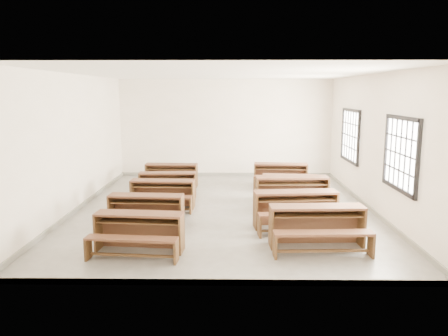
{
  "coord_description": "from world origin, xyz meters",
  "views": [
    {
      "loc": [
        0.14,
        -10.22,
        2.78
      ],
      "look_at": [
        0.0,
        0.0,
        1.0
      ],
      "focal_mm": 35.0,
      "sensor_mm": 36.0,
      "label": 1
    }
  ],
  "objects_px": {
    "desk_set_1": "(146,209)",
    "desk_set_5": "(317,224)",
    "desk_set_3": "(168,183)",
    "desk_set_9": "(281,173)",
    "desk_set_0": "(139,230)",
    "desk_set_7": "(292,190)",
    "desk_set_4": "(171,174)",
    "desk_set_6": "(296,207)",
    "desk_set_2": "(162,192)",
    "desk_set_8": "(290,185)"
  },
  "relations": [
    {
      "from": "desk_set_0",
      "to": "desk_set_9",
      "type": "distance_m",
      "value": 6.18
    },
    {
      "from": "desk_set_1",
      "to": "desk_set_8",
      "type": "distance_m",
      "value": 4.14
    },
    {
      "from": "desk_set_5",
      "to": "desk_set_6",
      "type": "height_order",
      "value": "desk_set_6"
    },
    {
      "from": "desk_set_6",
      "to": "desk_set_7",
      "type": "bearing_deg",
      "value": 79.36
    },
    {
      "from": "desk_set_4",
      "to": "desk_set_3",
      "type": "bearing_deg",
      "value": -84.19
    },
    {
      "from": "desk_set_0",
      "to": "desk_set_7",
      "type": "bearing_deg",
      "value": 48.32
    },
    {
      "from": "desk_set_2",
      "to": "desk_set_4",
      "type": "xyz_separation_m",
      "value": [
        -0.1,
        2.42,
        -0.0
      ]
    },
    {
      "from": "desk_set_5",
      "to": "desk_set_7",
      "type": "relative_size",
      "value": 0.98
    },
    {
      "from": "desk_set_3",
      "to": "desk_set_7",
      "type": "xyz_separation_m",
      "value": [
        3.16,
        -1.1,
        0.06
      ]
    },
    {
      "from": "desk_set_0",
      "to": "desk_set_4",
      "type": "bearing_deg",
      "value": 96.45
    },
    {
      "from": "desk_set_6",
      "to": "desk_set_3",
      "type": "bearing_deg",
      "value": 133.61
    },
    {
      "from": "desk_set_0",
      "to": "desk_set_6",
      "type": "distance_m",
      "value": 3.28
    },
    {
      "from": "desk_set_7",
      "to": "desk_set_0",
      "type": "bearing_deg",
      "value": -138.73
    },
    {
      "from": "desk_set_0",
      "to": "desk_set_4",
      "type": "relative_size",
      "value": 1.03
    },
    {
      "from": "desk_set_0",
      "to": "desk_set_9",
      "type": "xyz_separation_m",
      "value": [
        3.09,
        5.35,
        0.01
      ]
    },
    {
      "from": "desk_set_1",
      "to": "desk_set_9",
      "type": "relative_size",
      "value": 0.97
    },
    {
      "from": "desk_set_8",
      "to": "desk_set_9",
      "type": "xyz_separation_m",
      "value": [
        -0.08,
        1.48,
        0.04
      ]
    },
    {
      "from": "desk_set_0",
      "to": "desk_set_5",
      "type": "height_order",
      "value": "desk_set_5"
    },
    {
      "from": "desk_set_7",
      "to": "desk_set_3",
      "type": "bearing_deg",
      "value": 158.74
    },
    {
      "from": "desk_set_1",
      "to": "desk_set_5",
      "type": "height_order",
      "value": "desk_set_5"
    },
    {
      "from": "desk_set_7",
      "to": "desk_set_5",
      "type": "bearing_deg",
      "value": -90.37
    },
    {
      "from": "desk_set_2",
      "to": "desk_set_3",
      "type": "relative_size",
      "value": 1.02
    },
    {
      "from": "desk_set_4",
      "to": "desk_set_6",
      "type": "bearing_deg",
      "value": -49.24
    },
    {
      "from": "desk_set_0",
      "to": "desk_set_5",
      "type": "xyz_separation_m",
      "value": [
        3.17,
        0.27,
        0.04
      ]
    },
    {
      "from": "desk_set_1",
      "to": "desk_set_5",
      "type": "distance_m",
      "value": 3.5
    },
    {
      "from": "desk_set_3",
      "to": "desk_set_6",
      "type": "xyz_separation_m",
      "value": [
        3.02,
        -2.61,
        0.05
      ]
    },
    {
      "from": "desk_set_4",
      "to": "desk_set_7",
      "type": "bearing_deg",
      "value": -34.33
    },
    {
      "from": "desk_set_4",
      "to": "desk_set_5",
      "type": "distance_m",
      "value": 6.07
    },
    {
      "from": "desk_set_3",
      "to": "desk_set_6",
      "type": "relative_size",
      "value": 0.86
    },
    {
      "from": "desk_set_0",
      "to": "desk_set_3",
      "type": "xyz_separation_m",
      "value": [
        -0.06,
        4.02,
        -0.01
      ]
    },
    {
      "from": "desk_set_2",
      "to": "desk_set_7",
      "type": "relative_size",
      "value": 0.88
    },
    {
      "from": "desk_set_6",
      "to": "desk_set_4",
      "type": "bearing_deg",
      "value": 122.6
    },
    {
      "from": "desk_set_0",
      "to": "desk_set_1",
      "type": "distance_m",
      "value": 1.39
    },
    {
      "from": "desk_set_4",
      "to": "desk_set_5",
      "type": "relative_size",
      "value": 0.9
    },
    {
      "from": "desk_set_0",
      "to": "desk_set_9",
      "type": "relative_size",
      "value": 0.99
    },
    {
      "from": "desk_set_7",
      "to": "desk_set_9",
      "type": "relative_size",
      "value": 1.09
    },
    {
      "from": "desk_set_0",
      "to": "desk_set_7",
      "type": "xyz_separation_m",
      "value": [
        3.09,
        2.92,
        0.05
      ]
    },
    {
      "from": "desk_set_1",
      "to": "desk_set_6",
      "type": "height_order",
      "value": "desk_set_6"
    },
    {
      "from": "desk_set_3",
      "to": "desk_set_9",
      "type": "xyz_separation_m",
      "value": [
        3.16,
        1.33,
        0.02
      ]
    },
    {
      "from": "desk_set_1",
      "to": "desk_set_6",
      "type": "bearing_deg",
      "value": 4.29
    },
    {
      "from": "desk_set_6",
      "to": "desk_set_7",
      "type": "distance_m",
      "value": 1.52
    },
    {
      "from": "desk_set_1",
      "to": "desk_set_4",
      "type": "bearing_deg",
      "value": 93.68
    },
    {
      "from": "desk_set_0",
      "to": "desk_set_2",
      "type": "relative_size",
      "value": 1.03
    },
    {
      "from": "desk_set_0",
      "to": "desk_set_8",
      "type": "xyz_separation_m",
      "value": [
        3.17,
        3.87,
        -0.03
      ]
    },
    {
      "from": "desk_set_3",
      "to": "desk_set_4",
      "type": "xyz_separation_m",
      "value": [
        -0.08,
        1.33,
        0.01
      ]
    },
    {
      "from": "desk_set_7",
      "to": "desk_set_8",
      "type": "distance_m",
      "value": 0.95
    },
    {
      "from": "desk_set_7",
      "to": "desk_set_9",
      "type": "distance_m",
      "value": 2.43
    },
    {
      "from": "desk_set_3",
      "to": "desk_set_8",
      "type": "xyz_separation_m",
      "value": [
        3.23,
        -0.15,
        -0.02
      ]
    },
    {
      "from": "desk_set_5",
      "to": "desk_set_9",
      "type": "height_order",
      "value": "desk_set_5"
    },
    {
      "from": "desk_set_3",
      "to": "desk_set_9",
      "type": "height_order",
      "value": "desk_set_9"
    }
  ]
}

